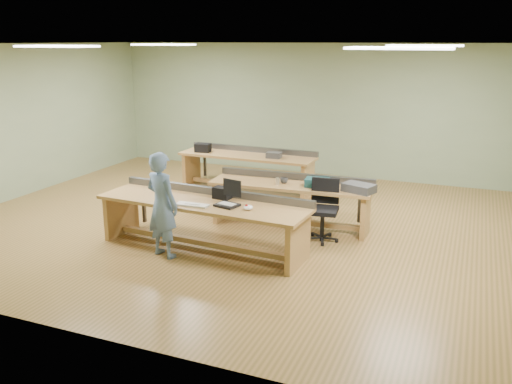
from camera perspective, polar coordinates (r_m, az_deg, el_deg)
floor at (r=9.32m, az=-0.56°, el=-3.46°), size 10.00×10.00×0.00m
ceiling at (r=8.80m, az=-0.61°, el=15.32°), size 10.00×10.00×0.00m
wall_back at (r=12.68m, az=6.49°, el=8.55°), size 10.00×0.04×3.00m
wall_front at (r=5.56m, az=-16.70°, el=-1.28°), size 10.00×0.04×3.00m
wall_left at (r=11.79m, az=-23.80°, el=6.78°), size 0.04×8.00×3.00m
fluor_panels at (r=8.80m, az=-0.61°, el=15.12°), size 6.20×3.50×0.03m
workbench_front at (r=8.16m, az=-5.51°, el=-2.17°), size 3.32×1.08×0.86m
workbench_mid at (r=9.12m, az=3.73°, el=-0.28°), size 2.75×0.85×0.86m
workbench_back at (r=11.39m, az=-0.88°, el=3.02°), size 2.90×0.83×0.86m
person at (r=7.89m, az=-9.85°, el=-1.35°), size 0.65×0.52×1.56m
laptop_base at (r=7.81m, az=-3.06°, el=-1.39°), size 0.37×0.32×0.03m
laptop_screen at (r=7.84m, az=-2.52°, el=0.45°), size 0.31×0.09×0.25m
keyboard at (r=7.88m, az=-6.73°, el=-1.36°), size 0.49×0.18×0.03m
trackball_mouse at (r=7.64m, az=-0.84°, el=-1.64°), size 0.18×0.19×0.07m
camera_bag at (r=8.17m, az=-3.59°, el=-0.10°), size 0.28×0.20×0.18m
task_chair at (r=8.59m, az=7.06°, el=-2.76°), size 0.58×0.58×0.97m
parts_bin_teal at (r=8.91m, az=6.44°, el=1.02°), size 0.41×0.33×0.13m
parts_bin_grey at (r=8.67m, az=10.77°, el=0.43°), size 0.56×0.45×0.13m
mug at (r=9.05m, az=2.96°, el=1.22°), size 0.14×0.14×0.10m
drinks_can at (r=8.97m, az=2.27°, el=1.15°), size 0.08×0.08×0.12m
storage_box_back at (r=11.65m, az=-5.61°, el=4.66°), size 0.34×0.26×0.18m
tray_back at (r=11.01m, az=1.90°, el=3.91°), size 0.30×0.23×0.12m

